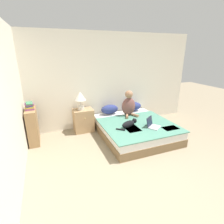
% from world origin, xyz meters
% --- Properties ---
extents(ground_plane, '(16.00, 16.00, 0.00)m').
position_xyz_m(ground_plane, '(0.00, 0.00, 0.00)').
color(ground_plane, gray).
extents(wall_back, '(5.27, 0.05, 2.55)m').
position_xyz_m(wall_back, '(0.00, 3.17, 1.27)').
color(wall_back, silver).
rests_on(wall_back, ground_plane).
extents(wall_side, '(0.05, 4.14, 2.55)m').
position_xyz_m(wall_side, '(-2.16, 1.57, 1.27)').
color(wall_side, silver).
rests_on(wall_side, ground_plane).
extents(bed, '(1.71, 1.92, 0.38)m').
position_xyz_m(bed, '(0.39, 2.13, 0.19)').
color(bed, brown).
rests_on(bed, ground_plane).
extents(pillow_near, '(0.50, 0.26, 0.25)m').
position_xyz_m(pillow_near, '(0.01, 2.94, 0.51)').
color(pillow_near, navy).
rests_on(pillow_near, bed).
extents(pillow_far, '(0.50, 0.26, 0.25)m').
position_xyz_m(pillow_far, '(0.76, 2.94, 0.51)').
color(pillow_far, navy).
rests_on(pillow_far, bed).
extents(person_sitting, '(0.40, 0.39, 0.69)m').
position_xyz_m(person_sitting, '(0.45, 2.64, 0.67)').
color(person_sitting, brown).
rests_on(person_sitting, bed).
extents(cat_tabby, '(0.58, 0.30, 0.17)m').
position_xyz_m(cat_tabby, '(0.11, 1.92, 0.46)').
color(cat_tabby, black).
rests_on(cat_tabby, bed).
extents(laptop_open, '(0.39, 0.38, 0.23)m').
position_xyz_m(laptop_open, '(0.62, 1.70, 0.43)').
color(laptop_open, '#B7B7BC').
rests_on(laptop_open, bed).
extents(nightstand, '(0.51, 0.41, 0.61)m').
position_xyz_m(nightstand, '(-0.76, 2.90, 0.31)').
color(nightstand, tan).
rests_on(nightstand, ground_plane).
extents(table_lamp, '(0.28, 0.28, 0.48)m').
position_xyz_m(table_lamp, '(-0.81, 2.90, 0.94)').
color(table_lamp, beige).
rests_on(table_lamp, nightstand).
extents(bookshelf, '(0.22, 0.58, 0.83)m').
position_xyz_m(bookshelf, '(-1.99, 2.69, 0.42)').
color(bookshelf, '#99754C').
rests_on(bookshelf, ground_plane).
extents(book_stack_top, '(0.21, 0.25, 0.16)m').
position_xyz_m(book_stack_top, '(-1.99, 2.69, 0.90)').
color(book_stack_top, '#844270').
rests_on(book_stack_top, bookshelf).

